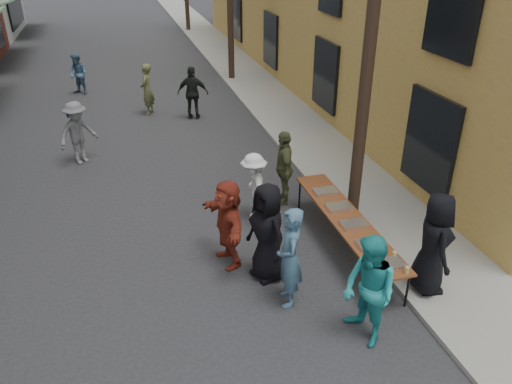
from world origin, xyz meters
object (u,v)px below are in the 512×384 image
utility_pole_near (373,9)px  guest_front_c (369,291)px  serving_table (347,220)px  guest_front_a (267,232)px  server (434,244)px  catering_tray_sausage (389,264)px

utility_pole_near → guest_front_c: bearing=-112.9°
serving_table → guest_front_a: size_ratio=2.08×
guest_front_c → server: size_ratio=0.99×
catering_tray_sausage → guest_front_a: bearing=144.5°
serving_table → server: size_ratio=2.11×
utility_pole_near → server: bearing=-88.5°
catering_tray_sausage → server: (0.84, 0.02, 0.26)m
utility_pole_near → server: (0.07, -2.85, -3.45)m
catering_tray_sausage → guest_front_c: 1.05m
catering_tray_sausage → guest_front_c: guest_front_c is taller
guest_front_a → server: server is taller
catering_tray_sausage → guest_front_c: (-0.75, -0.72, 0.15)m
utility_pole_near → serving_table: (-0.76, -1.23, -3.79)m
guest_front_a → server: bearing=45.4°
guest_front_c → server: bearing=105.3°
guest_front_a → guest_front_c: guest_front_a is taller
server → serving_table: bearing=39.0°
catering_tray_sausage → guest_front_a: 2.18m
guest_front_c → guest_front_a: bearing=-162.3°
utility_pole_near → catering_tray_sausage: size_ratio=18.00×
utility_pole_near → server: size_ratio=4.75×
utility_pole_near → catering_tray_sausage: utility_pole_near is taller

